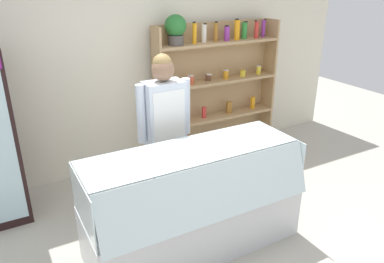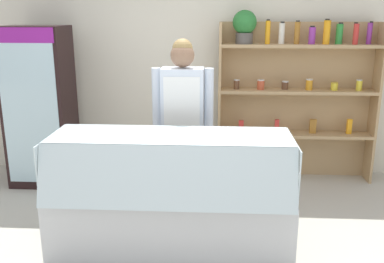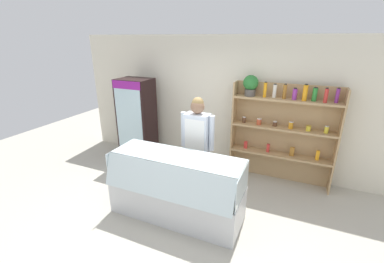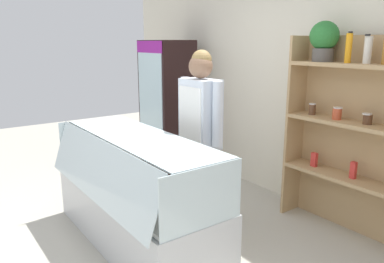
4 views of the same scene
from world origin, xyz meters
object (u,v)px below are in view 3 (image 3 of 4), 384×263
at_px(drinks_fridge, 137,121).
at_px(shelving_unit, 279,125).
at_px(deli_display_case, 176,197).
at_px(shop_clerk, 197,139).

xyz_separation_m(drinks_fridge, shelving_unit, (2.91, 0.33, 0.22)).
bearing_deg(drinks_fridge, deli_display_case, -40.19).
relative_size(drinks_fridge, shop_clerk, 1.05).
bearing_deg(shelving_unit, shop_clerk, -139.22).
relative_size(deli_display_case, shop_clerk, 1.15).
relative_size(drinks_fridge, shelving_unit, 0.92).
bearing_deg(shop_clerk, shelving_unit, 40.78).
distance_m(drinks_fridge, deli_display_case, 2.26).
bearing_deg(shop_clerk, drinks_fridge, 157.67).
bearing_deg(deli_display_case, shelving_unit, 54.24).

